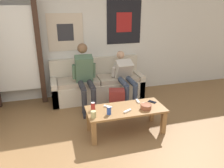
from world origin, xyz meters
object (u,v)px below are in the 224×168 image
at_px(game_controller_near_right, 108,107).
at_px(couch, 98,85).
at_px(pillar_candle, 93,114).
at_px(drink_can_blue, 109,111).
at_px(person_seated_teen, 125,76).
at_px(cell_phone, 152,102).
at_px(ceramic_bowl, 146,106).
at_px(coffee_table, 126,112).
at_px(drink_can_red, 93,106).
at_px(person_seated_adult, 85,74).
at_px(backpack, 117,102).
at_px(game_controller_near_left, 138,101).
at_px(game_controller_far_center, 127,111).

bearing_deg(game_controller_near_right, couch, 84.71).
height_order(pillar_candle, drink_can_blue, drink_can_blue).
distance_m(person_seated_teen, cell_phone, 1.06).
bearing_deg(ceramic_bowl, couch, 105.34).
height_order(coffee_table, drink_can_red, drink_can_red).
distance_m(ceramic_bowl, drink_can_blue, 0.60).
relative_size(person_seated_adult, person_seated_teen, 1.21).
height_order(backpack, game_controller_near_right, backpack).
relative_size(person_seated_teen, drink_can_blue, 8.30).
height_order(couch, drink_can_red, couch).
bearing_deg(coffee_table, cell_phone, 11.03).
height_order(drink_can_blue, cell_phone, drink_can_blue).
relative_size(couch, person_seated_adult, 1.57).
distance_m(backpack, drink_can_red, 0.86).
distance_m(backpack, pillar_candle, 1.06).
xyz_separation_m(couch, ceramic_bowl, (0.43, -1.58, 0.17)).
xyz_separation_m(drink_can_blue, game_controller_near_right, (0.04, 0.23, -0.05)).
distance_m(couch, game_controller_near_left, 1.37).
xyz_separation_m(backpack, cell_phone, (0.44, -0.59, 0.21)).
relative_size(couch, pillar_candle, 17.49).
height_order(backpack, drink_can_red, drink_can_red).
bearing_deg(game_controller_near_right, ceramic_bowl, -21.36).
xyz_separation_m(couch, coffee_table, (0.14, -1.47, 0.05)).
distance_m(pillar_candle, game_controller_near_left, 0.88).
relative_size(person_seated_teen, pillar_candle, 9.17).
relative_size(couch, coffee_table, 1.58).
bearing_deg(backpack, game_controller_near_right, -119.57).
xyz_separation_m(person_seated_adult, drink_can_red, (-0.05, -1.05, -0.19)).
relative_size(coffee_table, game_controller_near_left, 8.48).
xyz_separation_m(backpack, ceramic_bowl, (0.24, -0.79, 0.24)).
distance_m(coffee_table, pillar_candle, 0.58).
distance_m(drink_can_blue, cell_phone, 0.84).
bearing_deg(game_controller_far_center, cell_phone, 22.24).
xyz_separation_m(person_seated_adult, game_controller_far_center, (0.44, -1.25, -0.24)).
bearing_deg(drink_can_blue, game_controller_near_right, 78.91).
bearing_deg(pillar_candle, coffee_table, 14.60).
bearing_deg(ceramic_bowl, game_controller_near_right, 158.64).
bearing_deg(coffee_table, person_seated_adult, 111.79).
distance_m(person_seated_adult, backpack, 0.82).
height_order(ceramic_bowl, game_controller_far_center, ceramic_bowl).
bearing_deg(ceramic_bowl, person_seated_teen, 86.47).
bearing_deg(pillar_candle, drink_can_blue, 7.12).
distance_m(pillar_candle, drink_can_blue, 0.24).
xyz_separation_m(person_seated_teen, game_controller_far_center, (-0.39, -1.25, -0.13)).
bearing_deg(backpack, coffee_table, -94.99).
xyz_separation_m(coffee_table, drink_can_blue, (-0.31, -0.11, 0.13)).
height_order(drink_can_red, game_controller_far_center, drink_can_red).
bearing_deg(coffee_table, drink_can_red, 169.90).
distance_m(backpack, ceramic_bowl, 0.86).
distance_m(coffee_table, game_controller_near_right, 0.30).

